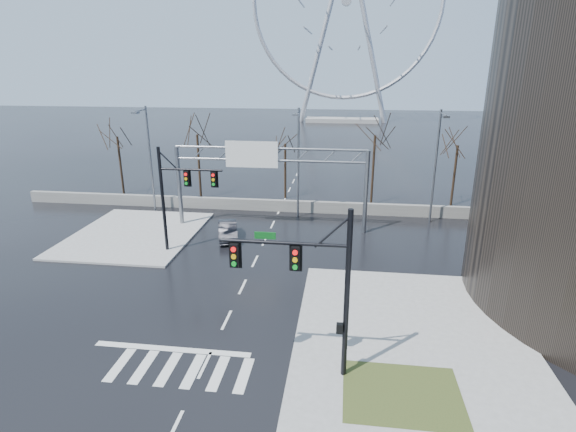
% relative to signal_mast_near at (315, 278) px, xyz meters
% --- Properties ---
extents(ground, '(260.00, 260.00, 0.00)m').
position_rel_signal_mast_near_xyz_m(ground, '(-5.14, 4.04, -4.87)').
color(ground, black).
rests_on(ground, ground).
extents(sidewalk_right_ext, '(12.00, 10.00, 0.15)m').
position_rel_signal_mast_near_xyz_m(sidewalk_right_ext, '(4.86, 6.04, -4.80)').
color(sidewalk_right_ext, gray).
rests_on(sidewalk_right_ext, ground).
extents(sidewalk_far, '(10.00, 12.00, 0.15)m').
position_rel_signal_mast_near_xyz_m(sidewalk_far, '(-16.14, 16.04, -4.80)').
color(sidewalk_far, gray).
rests_on(sidewalk_far, ground).
extents(grass_strip, '(5.00, 4.00, 0.02)m').
position_rel_signal_mast_near_xyz_m(grass_strip, '(3.86, -0.96, -4.72)').
color(grass_strip, '#2D3C19').
rests_on(grass_strip, sidewalk_near).
extents(barrier_wall, '(52.00, 0.50, 1.10)m').
position_rel_signal_mast_near_xyz_m(barrier_wall, '(-5.14, 24.04, -4.32)').
color(barrier_wall, slate).
rests_on(barrier_wall, ground).
extents(signal_mast_near, '(5.52, 0.41, 8.00)m').
position_rel_signal_mast_near_xyz_m(signal_mast_near, '(0.00, 0.00, 0.00)').
color(signal_mast_near, black).
rests_on(signal_mast_near, ground).
extents(signal_mast_far, '(4.72, 0.41, 8.00)m').
position_rel_signal_mast_near_xyz_m(signal_mast_far, '(-11.01, 13.00, -0.04)').
color(signal_mast_far, black).
rests_on(signal_mast_far, ground).
extents(sign_gantry, '(16.36, 0.40, 7.60)m').
position_rel_signal_mast_near_xyz_m(sign_gantry, '(-5.52, 19.00, 0.31)').
color(sign_gantry, slate).
rests_on(sign_gantry, ground).
extents(streetlight_left, '(0.50, 2.55, 10.00)m').
position_rel_signal_mast_near_xyz_m(streetlight_left, '(-17.14, 22.20, 1.01)').
color(streetlight_left, slate).
rests_on(streetlight_left, ground).
extents(streetlight_mid, '(0.50, 2.55, 10.00)m').
position_rel_signal_mast_near_xyz_m(streetlight_mid, '(-3.14, 22.20, 1.01)').
color(streetlight_mid, slate).
rests_on(streetlight_mid, ground).
extents(streetlight_right, '(0.50, 2.55, 10.00)m').
position_rel_signal_mast_near_xyz_m(streetlight_right, '(8.86, 22.20, 1.01)').
color(streetlight_right, slate).
rests_on(streetlight_right, ground).
extents(tree_far_left, '(3.50, 3.50, 7.00)m').
position_rel_signal_mast_near_xyz_m(tree_far_left, '(-23.14, 28.04, 0.70)').
color(tree_far_left, black).
rests_on(tree_far_left, ground).
extents(tree_left, '(3.75, 3.75, 7.50)m').
position_rel_signal_mast_near_xyz_m(tree_left, '(-14.14, 27.54, 1.10)').
color(tree_left, black).
rests_on(tree_left, ground).
extents(tree_center, '(3.25, 3.25, 6.50)m').
position_rel_signal_mast_near_xyz_m(tree_center, '(-5.14, 28.54, 0.30)').
color(tree_center, black).
rests_on(tree_center, ground).
extents(tree_right, '(3.90, 3.90, 7.80)m').
position_rel_signal_mast_near_xyz_m(tree_right, '(3.86, 27.54, 1.34)').
color(tree_right, black).
rests_on(tree_right, ground).
extents(tree_far_right, '(3.40, 3.40, 6.80)m').
position_rel_signal_mast_near_xyz_m(tree_far_right, '(11.86, 28.04, 0.54)').
color(tree_far_right, black).
rests_on(tree_far_right, ground).
extents(ferris_wheel, '(45.00, 6.00, 50.91)m').
position_rel_signal_mast_near_xyz_m(ferris_wheel, '(-0.14, 99.04, 21.26)').
color(ferris_wheel, gray).
rests_on(ferris_wheel, ground).
extents(car, '(2.61, 4.42, 1.38)m').
position_rel_signal_mast_near_xyz_m(car, '(-8.24, 16.24, -4.18)').
color(car, black).
rests_on(car, ground).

